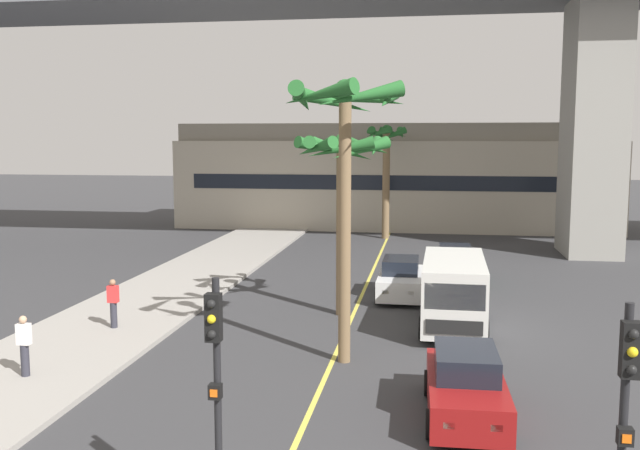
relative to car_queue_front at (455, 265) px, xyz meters
The scene contains 14 objects.
sidewalk_left 17.18m from the car_queue_front, 133.58° to the right, with size 4.80×80.00×0.15m, color #9E9991.
lane_stripe_center 5.91m from the car_queue_front, 130.85° to the right, with size 0.14×56.00×0.01m, color #DBCC4C.
pier_building_backdrop 20.05m from the car_queue_front, 101.14° to the left, with size 30.42×8.04×7.36m.
car_queue_front is the anchor object (origin of this frame).
car_queue_second 4.27m from the car_queue_front, 122.18° to the right, with size 1.84×4.10×1.56m.
car_queue_third 15.65m from the car_queue_front, 90.96° to the right, with size 1.91×4.14×1.56m.
delivery_van 8.08m from the car_queue_front, 92.26° to the right, with size 2.24×5.29×2.36m.
traffic_light_median_near 21.68m from the car_queue_front, 101.85° to the right, with size 0.24×0.37×4.20m.
traffic_light_right_far_corner 22.01m from the car_queue_front, 86.08° to the right, with size 0.24×0.37×4.20m.
palm_tree_near_median 14.26m from the car_queue_front, 107.10° to the left, with size 2.73×2.91×7.19m.
palm_tree_mid_median 13.93m from the car_queue_front, 106.07° to the right, with size 3.45×3.60×7.96m.
palm_tree_far_median 9.26m from the car_queue_front, 122.04° to the right, with size 3.56×3.57×6.53m.
pedestrian_mid_block 15.34m from the car_queue_front, 137.96° to the right, with size 0.34×0.22×1.62m.
pedestrian_far_along 19.01m from the car_queue_front, 127.53° to the right, with size 0.34×0.22×1.62m.
Camera 1 is at (2.70, -2.95, 6.37)m, focal length 39.23 mm.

